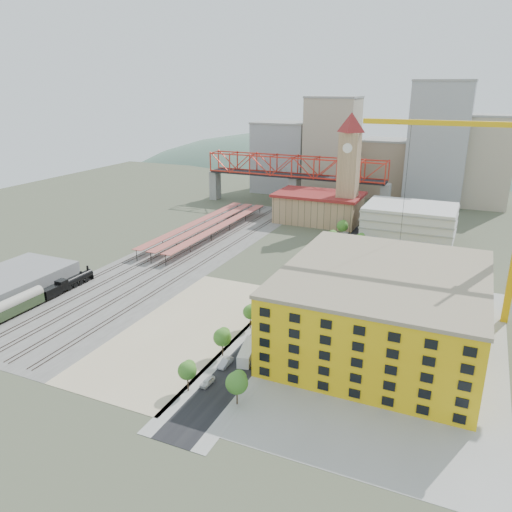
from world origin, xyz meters
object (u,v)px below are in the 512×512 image
at_px(coach, 15,305).
at_px(site_trailer_d, 300,296).
at_px(clock_tower, 349,160).
at_px(tower_crane, 511,184).
at_px(site_trailer_a, 248,352).
at_px(site_trailer_b, 267,331).
at_px(construction_building, 382,308).
at_px(car_0, 207,382).
at_px(locomotive, 70,283).
at_px(site_trailer_c, 274,323).

distance_m(coach, site_trailer_d, 77.58).
bearing_deg(clock_tower, tower_crane, -52.16).
xyz_separation_m(tower_crane, site_trailer_d, (-49.78, -8.62, -34.73)).
distance_m(clock_tower, site_trailer_a, 121.63).
relative_size(clock_tower, site_trailer_b, 5.30).
bearing_deg(construction_building, car_0, -132.60).
bearing_deg(car_0, construction_building, 50.25).
height_order(construction_building, coach, construction_building).
height_order(site_trailer_a, site_trailer_b, site_trailer_a).
bearing_deg(coach, car_0, -7.07).
distance_m(coach, site_trailer_a, 66.24).
height_order(clock_tower, site_trailer_b, clock_tower).
xyz_separation_m(tower_crane, site_trailer_a, (-49.78, -43.90, -34.49)).
height_order(locomotive, site_trailer_b, locomotive).
height_order(site_trailer_b, car_0, site_trailer_b).
distance_m(coach, site_trailer_c, 69.42).
xyz_separation_m(clock_tower, construction_building, (34.00, -99.99, -19.29)).
relative_size(clock_tower, construction_building, 1.03).
bearing_deg(site_trailer_b, clock_tower, 106.19).
relative_size(locomotive, car_0, 5.03).
relative_size(site_trailer_c, site_trailer_d, 1.11).
xyz_separation_m(clock_tower, tower_crane, (57.78, -74.37, 7.21)).
relative_size(construction_building, site_trailer_b, 5.16).
xyz_separation_m(coach, site_trailer_a, (66.00, 5.46, -1.49)).
relative_size(construction_building, site_trailer_c, 5.33).
bearing_deg(site_trailer_d, car_0, -109.91).
bearing_deg(site_trailer_c, site_trailer_b, -98.33).
xyz_separation_m(construction_building, site_trailer_c, (-26.00, -2.27, -8.11)).
xyz_separation_m(tower_crane, site_trailer_b, (-49.78, -32.70, -34.56)).
bearing_deg(site_trailer_d, site_trailer_b, -106.38).
distance_m(clock_tower, construction_building, 107.36).
height_order(site_trailer_c, car_0, site_trailer_c).
xyz_separation_m(site_trailer_a, site_trailer_c, (0.00, 16.00, -0.12)).
relative_size(locomotive, site_trailer_b, 2.13).
relative_size(site_trailer_b, car_0, 2.37).
xyz_separation_m(clock_tower, site_trailer_c, (8.00, -102.27, -27.40)).
height_order(construction_building, site_trailer_a, construction_building).
bearing_deg(site_trailer_b, site_trailer_c, 101.92).
distance_m(site_trailer_c, site_trailer_d, 19.28).
relative_size(site_trailer_a, site_trailer_c, 1.09).
xyz_separation_m(coach, site_trailer_c, (66.00, 21.46, -1.60)).
bearing_deg(locomotive, site_trailer_d, 17.55).
height_order(site_trailer_b, site_trailer_c, site_trailer_b).
height_order(clock_tower, tower_crane, tower_crane).
height_order(locomotive, coach, coach).
distance_m(clock_tower, tower_crane, 94.45).
bearing_deg(site_trailer_d, locomotive, -178.82).
xyz_separation_m(clock_tower, site_trailer_b, (8.00, -107.07, -27.35)).
bearing_deg(car_0, tower_crane, 50.13).
distance_m(clock_tower, site_trailer_d, 87.80).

